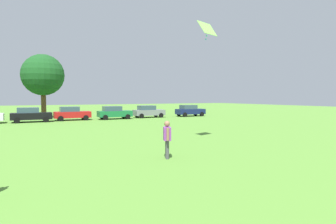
{
  "coord_description": "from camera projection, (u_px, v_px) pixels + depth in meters",
  "views": [
    {
      "loc": [
        -1.11,
        3.69,
        2.92
      ],
      "look_at": [
        3.15,
        12.13,
        2.4
      ],
      "focal_mm": 30.22,
      "sensor_mm": 36.0,
      "label": 1
    }
  ],
  "objects": [
    {
      "name": "ground_plane",
      "position": [
        41.0,
        131.0,
        24.11
      ],
      "size": [
        160.0,
        160.0,
        0.0
      ],
      "primitive_type": "plane",
      "color": "#568C33"
    },
    {
      "name": "adult_bystander",
      "position": [
        167.0,
        136.0,
        13.28
      ],
      "size": [
        0.52,
        0.8,
        1.78
      ],
      "rotation": [
        0.0,
        0.0,
        1.2
      ],
      "color": "#4C4C51",
      "rests_on": "ground"
    },
    {
      "name": "kite",
      "position": [
        207.0,
        29.0,
        17.92
      ],
      "size": [
        1.52,
        1.06,
        1.18
      ],
      "color": "#8CD859"
    },
    {
      "name": "parked_car_black_2",
      "position": [
        31.0,
        115.0,
        32.25
      ],
      "size": [
        4.3,
        2.02,
        1.68
      ],
      "color": "black",
      "rests_on": "ground"
    },
    {
      "name": "parked_car_red_3",
      "position": [
        72.0,
        113.0,
        34.9
      ],
      "size": [
        4.3,
        2.02,
        1.68
      ],
      "color": "red",
      "rests_on": "ground"
    },
    {
      "name": "parked_car_green_4",
      "position": [
        114.0,
        113.0,
        36.68
      ],
      "size": [
        4.3,
        2.02,
        1.68
      ],
      "color": "#196B38",
      "rests_on": "ground"
    },
    {
      "name": "parked_car_gray_5",
      "position": [
        148.0,
        111.0,
        39.53
      ],
      "size": [
        4.3,
        2.02,
        1.68
      ],
      "color": "slate",
      "rests_on": "ground"
    },
    {
      "name": "parked_car_navy_6",
      "position": [
        190.0,
        111.0,
        42.12
      ],
      "size": [
        4.3,
        2.02,
        1.68
      ],
      "color": "#141E4C",
      "rests_on": "ground"
    },
    {
      "name": "tree_far_right",
      "position": [
        43.0,
        75.0,
        37.76
      ],
      "size": [
        5.51,
        5.51,
        8.59
      ],
      "color": "brown",
      "rests_on": "ground"
    }
  ]
}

